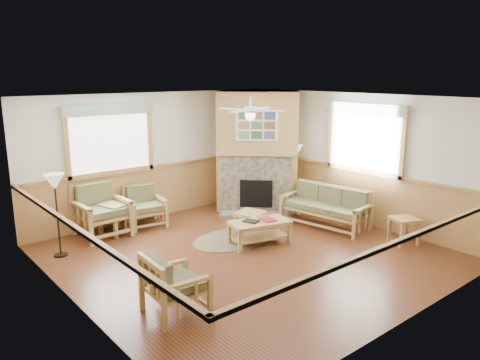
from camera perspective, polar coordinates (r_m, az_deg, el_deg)
floor at (r=8.30m, az=0.97°, el=-9.04°), size 6.00×6.00×0.01m
ceiling at (r=7.70m, az=1.05°, el=9.94°), size 6.00×6.00×0.01m
wall_back at (r=10.31m, az=-9.93°, el=2.99°), size 6.00×0.02×2.70m
wall_front at (r=6.03m, az=20.00°, el=-4.82°), size 6.00×0.02×2.70m
wall_left at (r=6.42m, az=-19.80°, el=-3.73°), size 0.02×6.00×2.70m
wall_right at (r=10.07m, az=14.08°, el=2.55°), size 0.02×6.00×2.70m
wainscot at (r=8.11m, az=0.99°, el=-5.40°), size 6.00×6.00×1.10m
fireplace at (r=10.73m, az=2.18°, el=3.57°), size 3.11×3.11×2.70m
window_back at (r=9.64m, az=-15.83°, el=9.07°), size 1.90×0.16×1.50m
window_right at (r=9.78m, az=15.28°, el=9.16°), size 0.16×1.90×1.50m
ceiling_fan at (r=8.13m, az=1.28°, el=9.82°), size 1.59×1.59×0.36m
sofa at (r=9.77m, az=10.28°, el=-3.26°), size 1.87×1.00×0.82m
armchair_back_left at (r=9.44m, az=-16.53°, el=-3.57°), size 0.93×0.93×1.01m
armchair_back_right at (r=9.85m, az=-11.51°, el=-3.17°), size 0.84×0.84×0.82m
armchair_left at (r=6.34m, az=-7.91°, el=-12.40°), size 0.78×0.78×0.81m
coffee_table at (r=8.71m, az=2.41°, el=-6.40°), size 1.20×0.82×0.44m
end_table_chairs at (r=9.58m, az=-14.79°, el=-4.47°), size 0.66×0.65×0.61m
end_table_sofa at (r=9.20m, az=19.36°, el=-5.87°), size 0.58×0.57×0.50m
footstool at (r=9.24m, az=1.24°, el=-5.23°), size 0.63×0.63×0.44m
braided_rug at (r=8.99m, az=-0.83°, el=-7.19°), size 2.18×2.18×0.01m
floor_lamp_left at (r=8.57m, az=-21.37°, el=-4.03°), size 0.41×0.41×1.46m
floor_lamp_right at (r=10.70m, az=6.65°, el=0.27°), size 0.47×0.47×1.54m
book_red at (r=8.69m, az=3.38°, el=-4.72°), size 0.26×0.33×0.03m
book_dark at (r=8.58m, az=1.36°, el=-4.96°), size 0.28×0.32×0.03m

